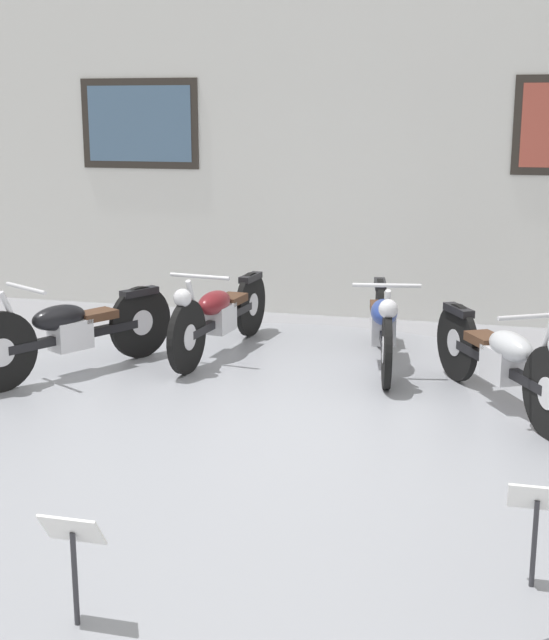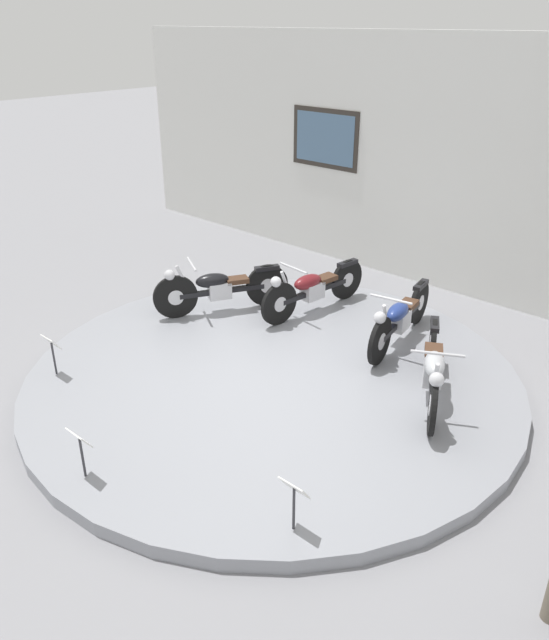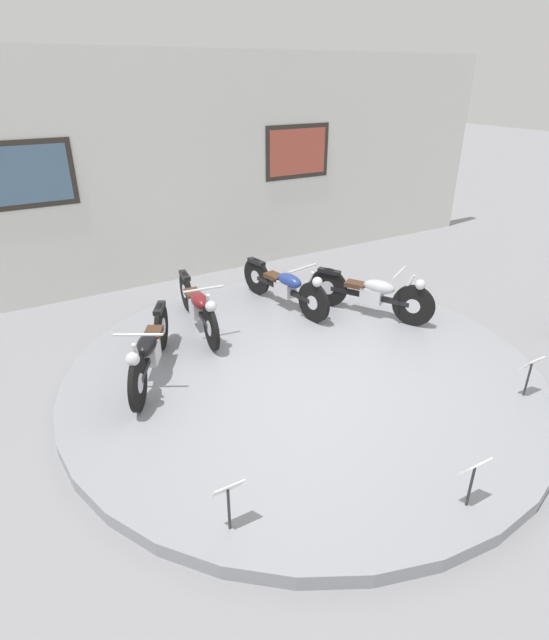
% 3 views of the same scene
% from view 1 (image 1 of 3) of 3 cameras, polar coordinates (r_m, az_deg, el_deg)
% --- Properties ---
extents(ground_plane, '(60.00, 60.00, 0.00)m').
position_cam_1_polar(ground_plane, '(6.30, -1.77, -7.80)').
color(ground_plane, gray).
extents(display_platform, '(5.88, 5.88, 0.15)m').
position_cam_1_polar(display_platform, '(6.27, -1.77, -7.16)').
color(display_platform, gray).
rests_on(display_platform, ground_plane).
extents(back_wall, '(14.00, 0.22, 3.84)m').
position_cam_1_polar(back_wall, '(9.87, 4.86, 11.26)').
color(back_wall, silver).
rests_on(back_wall, ground_plane).
extents(motorcycle_black, '(1.01, 1.76, 0.79)m').
position_cam_1_polar(motorcycle_black, '(7.41, -12.96, -0.57)').
color(motorcycle_black, black).
rests_on(motorcycle_black, display_platform).
extents(motorcycle_maroon, '(0.54, 1.95, 0.78)m').
position_cam_1_polar(motorcycle_maroon, '(7.85, -3.57, 0.46)').
color(motorcycle_maroon, black).
rests_on(motorcycle_maroon, display_platform).
extents(motorcycle_blue, '(0.54, 1.94, 0.78)m').
position_cam_1_polar(motorcycle_blue, '(7.54, 6.97, -0.16)').
color(motorcycle_blue, black).
rests_on(motorcycle_blue, display_platform).
extents(motorcycle_silver, '(1.02, 1.74, 0.79)m').
position_cam_1_polar(motorcycle_silver, '(6.62, 14.40, -2.37)').
color(motorcycle_silver, black).
rests_on(motorcycle_silver, display_platform).
extents(info_placard_front_centre, '(0.26, 0.11, 0.51)m').
position_cam_1_polar(info_placard_front_centre, '(3.88, -12.77, -13.85)').
color(info_placard_front_centre, '#333338').
rests_on(info_placard_front_centre, display_platform).
extents(info_placard_front_right, '(0.26, 0.11, 0.51)m').
position_cam_1_polar(info_placard_front_right, '(4.24, 16.43, -11.69)').
color(info_placard_front_right, '#333338').
rests_on(info_placard_front_right, display_platform).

